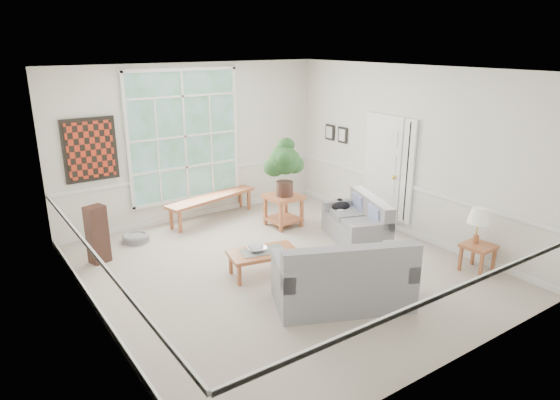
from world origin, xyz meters
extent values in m
cube|color=#A79C8F|center=(0.00, 0.00, -0.01)|extent=(5.50, 6.00, 0.01)
cube|color=white|center=(0.00, 0.00, 3.00)|extent=(5.50, 6.00, 0.02)
cube|color=silver|center=(0.00, 3.00, 1.50)|extent=(5.50, 0.02, 3.00)
cube|color=silver|center=(0.00, -3.00, 1.50)|extent=(5.50, 0.02, 3.00)
cube|color=silver|center=(-2.75, 0.00, 1.50)|extent=(0.02, 6.00, 3.00)
cube|color=silver|center=(2.75, 0.00, 1.50)|extent=(0.02, 6.00, 3.00)
cube|color=white|center=(-0.20, 2.96, 1.65)|extent=(2.30, 0.08, 2.40)
cube|color=white|center=(2.71, 0.60, 1.05)|extent=(0.08, 0.90, 2.10)
cube|color=white|center=(2.71, -0.03, 1.15)|extent=(0.08, 0.26, 1.90)
cube|color=maroon|center=(-1.95, 2.95, 1.60)|extent=(0.90, 0.06, 1.10)
cube|color=black|center=(2.71, 1.75, 1.55)|extent=(0.04, 0.26, 0.32)
cube|color=black|center=(2.71, 2.15, 1.55)|extent=(0.04, 0.26, 0.32)
cube|color=gray|center=(1.72, 0.20, 0.39)|extent=(1.21, 1.63, 0.79)
cube|color=gray|center=(0.06, -1.32, 0.48)|extent=(2.00, 1.57, 0.96)
cube|color=#A15734|center=(-0.35, 0.00, 0.19)|extent=(1.12, 0.76, 0.38)
imported|color=#A2A2A7|center=(-0.42, 0.04, 0.42)|extent=(0.43, 0.43, 0.09)
cube|color=#A15734|center=(0.16, 2.65, 0.23)|extent=(2.03, 0.84, 0.47)
cube|color=#A15734|center=(1.10, 1.53, 0.31)|extent=(0.64, 0.64, 0.61)
cube|color=#A15734|center=(2.40, -1.77, 0.22)|extent=(0.46, 0.46, 0.44)
cylinder|color=slate|center=(-1.49, 2.37, 0.07)|extent=(0.53, 0.53, 0.14)
cube|color=#361F18|center=(-2.26, 1.87, 0.47)|extent=(0.35, 0.30, 0.94)
ellipsoid|color=black|center=(1.82, 0.71, 0.49)|extent=(0.46, 0.43, 0.18)
camera|label=1|loc=(-4.04, -5.79, 3.39)|focal=32.00mm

